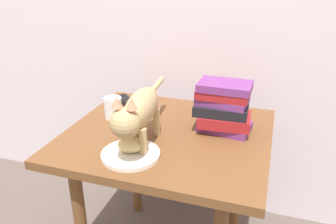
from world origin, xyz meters
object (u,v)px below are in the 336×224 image
object	(u,v)px
cat	(139,111)
book_stack	(223,107)
candle_jar	(113,109)
tv_remote	(127,102)
plate	(131,154)
bread_roll	(130,145)
side_table	(168,153)

from	to	relation	value
cat	book_stack	size ratio (longest dim) A/B	2.28
candle_jar	tv_remote	size ratio (longest dim) A/B	0.57
plate	cat	world-z (taller)	cat
bread_roll	tv_remote	distance (m)	0.44
book_stack	tv_remote	bearing A→B (deg)	163.94
cat	candle_jar	xyz separation A→B (m)	(-0.19, 0.19, -0.09)
plate	side_table	bearing A→B (deg)	73.07
plate	bread_roll	bearing A→B (deg)	120.17
tv_remote	plate	bearing A→B (deg)	-21.81
side_table	bread_roll	xyz separation A→B (m)	(-0.06, -0.19, 0.13)
book_stack	candle_jar	bearing A→B (deg)	-176.72
bread_roll	cat	size ratio (longest dim) A/B	0.17
bread_roll	cat	world-z (taller)	cat
book_stack	side_table	bearing A→B (deg)	-157.27
bread_roll	candle_jar	bearing A→B (deg)	126.56
bread_roll	cat	bearing A→B (deg)	80.03
side_table	tv_remote	distance (m)	0.34
cat	tv_remote	bearing A→B (deg)	120.51
side_table	plate	bearing A→B (deg)	-106.93
plate	tv_remote	distance (m)	0.45
cat	candle_jar	distance (m)	0.29
bread_roll	tv_remote	xyz separation A→B (m)	(-0.19, 0.40, -0.03)
side_table	bread_roll	world-z (taller)	bread_roll
candle_jar	tv_remote	xyz separation A→B (m)	(-0.01, 0.15, -0.03)
tv_remote	candle_jar	bearing A→B (deg)	-43.99
side_table	plate	size ratio (longest dim) A/B	3.87
bread_roll	tv_remote	world-z (taller)	bread_roll
bread_roll	cat	distance (m)	0.11
candle_jar	side_table	bearing A→B (deg)	-12.10
side_table	bread_roll	size ratio (longest dim) A/B	9.09
plate	candle_jar	size ratio (longest dim) A/B	2.21
book_stack	tv_remote	world-z (taller)	book_stack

